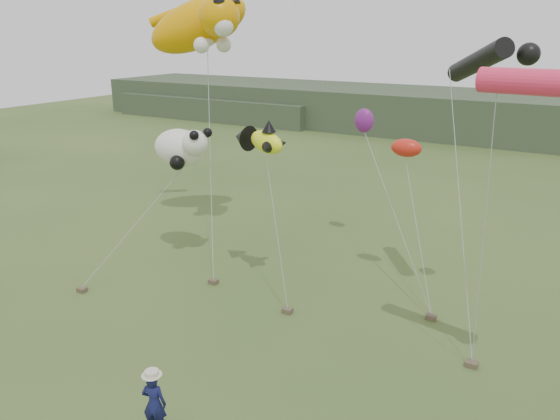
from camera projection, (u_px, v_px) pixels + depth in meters
The scene contains 9 objects.
ground at pixel (204, 386), 15.64m from camera, with size 120.00×120.00×0.00m, color #385123.
headland at pixel (463, 115), 53.13m from camera, with size 90.00×13.00×4.00m.
festival_attendant at pixel (154, 404), 13.56m from camera, with size 0.63×0.41×1.72m, color #111543.
sandbag_anchors at pixel (286, 310), 19.72m from camera, with size 14.56×5.06×0.18m.
cat_kite at pixel (202, 24), 24.58m from camera, with size 6.24×4.47×3.71m.
fish_kite at pixel (258, 139), 20.00m from camera, with size 2.59×1.70×1.30m.
tube_kites at pixel (519, 69), 14.75m from camera, with size 5.67×7.00×1.54m.
panda_kite at pixel (182, 148), 22.77m from camera, with size 2.80×1.81×1.74m.
misc_kites at pixel (383, 133), 22.25m from camera, with size 4.01×3.83×1.22m.
Camera 1 is at (8.62, -10.34, 9.67)m, focal length 35.00 mm.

